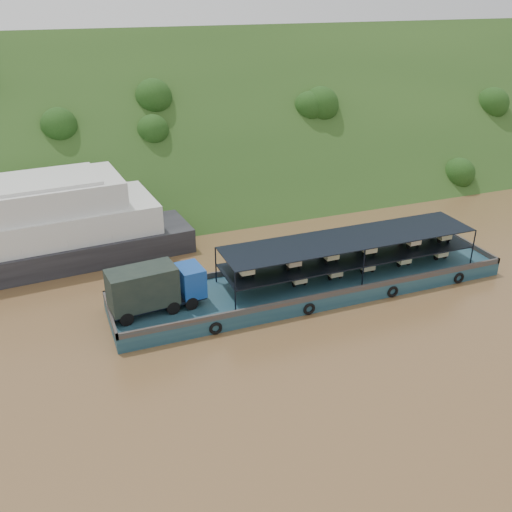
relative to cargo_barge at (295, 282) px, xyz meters
name	(u,v)px	position (x,y,z in m)	size (l,w,h in m)	color
ground	(290,300)	(-0.72, -0.73, -1.25)	(160.00, 160.00, 0.00)	brown
hillside	(184,179)	(-0.72, 35.27, -1.25)	(140.00, 28.00, 28.00)	#203D16
cargo_barge	(295,282)	(0.00, 0.00, 0.00)	(35.00, 7.18, 5.00)	#122F41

